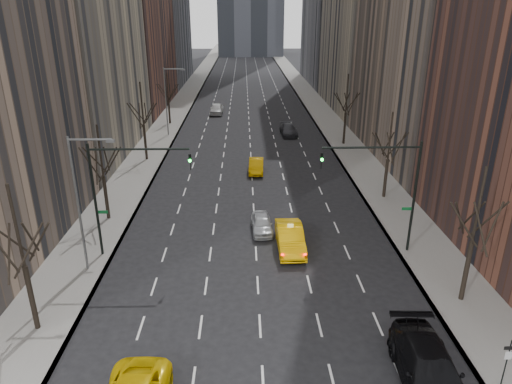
{
  "coord_description": "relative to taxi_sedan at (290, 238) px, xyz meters",
  "views": [
    {
      "loc": [
        -0.76,
        -16.43,
        16.05
      ],
      "look_at": [
        0.07,
        15.01,
        3.5
      ],
      "focal_mm": 32.0,
      "sensor_mm": 36.0,
      "label": 1
    }
  ],
  "objects": [
    {
      "name": "far_suv_grey",
      "position": [
        2.89,
        32.35,
        -0.13
      ],
      "size": [
        2.33,
        5.17,
        1.47
      ],
      "primitive_type": "imported",
      "rotation": [
        0.0,
        0.0,
        0.05
      ],
      "color": "#2F2F34",
      "rests_on": "ground"
    },
    {
      "name": "tree_lw_d",
      "position": [
        -14.46,
        39.33,
        2.7
      ],
      "size": [
        3.36,
        3.5,
        7.36
      ],
      "color": "black",
      "rests_on": "ground"
    },
    {
      "name": "tree_rw_b",
      "position": [
        9.54,
        9.33,
        2.86
      ],
      "size": [
        3.36,
        3.5,
        7.82
      ],
      "color": "black",
      "rests_on": "ground"
    },
    {
      "name": "tree_rw_c",
      "position": [
        9.54,
        27.33,
        3.17
      ],
      "size": [
        3.36,
        3.5,
        8.74
      ],
      "color": "black",
      "rests_on": "ground"
    },
    {
      "name": "sidewalk_left",
      "position": [
        -14.71,
        57.33,
        -0.79
      ],
      "size": [
        4.5,
        320.0,
        0.15
      ],
      "primitive_type": "cube",
      "color": "slate",
      "rests_on": "ground"
    },
    {
      "name": "tree_rw_a",
      "position": [
        9.54,
        -6.67,
        3.02
      ],
      "size": [
        3.36,
        3.5,
        8.28
      ],
      "color": "black",
      "rests_on": "ground"
    },
    {
      "name": "far_car_white",
      "position": [
        -7.74,
        46.38,
        -0.0
      ],
      "size": [
        2.24,
        5.11,
        1.71
      ],
      "primitive_type": "imported",
      "rotation": [
        0.0,
        0.0,
        -0.04
      ],
      "color": "silver",
      "rests_on": "ground"
    },
    {
      "name": "streetlight_near",
      "position": [
        -13.3,
        -2.67,
        4.76
      ],
      "size": [
        2.83,
        0.22,
        9.0
      ],
      "color": "slate",
      "rests_on": "ground"
    },
    {
      "name": "streetlight_far",
      "position": [
        -13.3,
        32.33,
        4.76
      ],
      "size": [
        2.83,
        0.22,
        9.0
      ],
      "color": "slate",
      "rests_on": "ground"
    },
    {
      "name": "ground",
      "position": [
        -2.46,
        -12.67,
        -0.86
      ],
      "size": [
        400.0,
        400.0,
        0.0
      ],
      "primitive_type": "plane",
      "color": "black",
      "rests_on": "ground"
    },
    {
      "name": "tree_lw_c",
      "position": [
        -14.46,
        21.33,
        3.17
      ],
      "size": [
        3.36,
        3.5,
        8.74
      ],
      "color": "black",
      "rests_on": "ground"
    },
    {
      "name": "sign_post",
      "position": [
        8.14,
        -13.67,
        0.93
      ],
      "size": [
        0.55,
        0.06,
        2.8
      ],
      "color": "black",
      "rests_on": "ground"
    },
    {
      "name": "sidewalk_right",
      "position": [
        9.79,
        57.33,
        -0.79
      ],
      "size": [
        4.5,
        320.0,
        0.15
      ],
      "primitive_type": "cube",
      "color": "slate",
      "rests_on": "ground"
    },
    {
      "name": "parked_suv_black",
      "position": [
        5.04,
        -13.12,
        0.07
      ],
      "size": [
        2.92,
        6.51,
        1.85
      ],
      "primitive_type": "imported",
      "rotation": [
        0.0,
        0.0,
        -0.05
      ],
      "color": "black",
      "rests_on": "ground"
    },
    {
      "name": "far_taxi",
      "position": [
        -1.98,
        16.88,
        -0.15
      ],
      "size": [
        1.69,
        4.38,
        1.42
      ],
      "primitive_type": "imported",
      "rotation": [
        0.0,
        0.0,
        -0.04
      ],
      "color": "#D99904",
      "rests_on": "ground"
    },
    {
      "name": "tree_lw_b",
      "position": [
        -14.46,
        5.33,
        2.86
      ],
      "size": [
        3.36,
        3.5,
        7.82
      ],
      "color": "black",
      "rests_on": "ground"
    },
    {
      "name": "tree_lw_a",
      "position": [
        -14.46,
        -8.67,
        3.02
      ],
      "size": [
        3.36,
        3.5,
        8.28
      ],
      "color": "black",
      "rests_on": "ground"
    },
    {
      "name": "traffic_mast_left",
      "position": [
        -11.57,
        -0.67,
        4.63
      ],
      "size": [
        6.69,
        0.39,
        8.0
      ],
      "color": "black",
      "rests_on": "ground"
    },
    {
      "name": "silver_sedan_ahead",
      "position": [
        -1.93,
        2.83,
        -0.2
      ],
      "size": [
        1.74,
        3.95,
        1.32
      ],
      "primitive_type": "imported",
      "rotation": [
        0.0,
        0.0,
        0.05
      ],
      "color": "#A4A7AC",
      "rests_on": "ground"
    },
    {
      "name": "taxi_sedan",
      "position": [
        0.0,
        0.0,
        0.0
      ],
      "size": [
        1.92,
        5.26,
        1.72
      ],
      "primitive_type": "imported",
      "rotation": [
        0.0,
        0.0,
        0.02
      ],
      "color": "#FEB905",
      "rests_on": "ground"
    },
    {
      "name": "traffic_mast_right",
      "position": [
        6.65,
        -0.67,
        4.63
      ],
      "size": [
        6.69,
        0.39,
        8.0
      ],
      "color": "black",
      "rests_on": "ground"
    }
  ]
}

